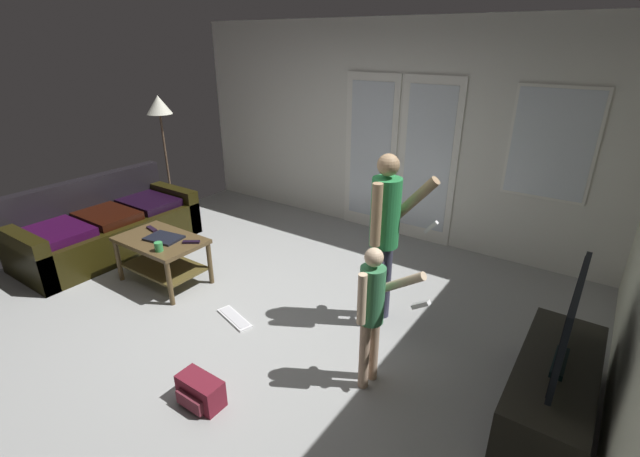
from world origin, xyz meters
TOP-DOWN VIEW (x-y plane):
  - ground_plane at (0.00, 0.00)m, footprint 5.85×5.37m
  - wall_back_with_doors at (0.08, 2.65)m, footprint 5.85×0.09m
  - leather_couch at (-2.38, 0.13)m, footprint 0.95×2.04m
  - coffee_table at (-1.15, 0.02)m, footprint 0.92×0.58m
  - tv_stand at (2.54, 0.39)m, footprint 0.49×1.33m
  - flat_screen_tv at (2.54, 0.39)m, footprint 0.08×0.96m
  - person_adult at (1.07, 0.69)m, footprint 0.53×0.43m
  - person_child at (1.38, -0.07)m, footprint 0.48×0.30m
  - floor_lamp at (-2.71, 1.35)m, footprint 0.34×0.34m
  - backpack at (0.49, -0.94)m, footprint 0.34×0.21m
  - loose_keyboard at (-0.05, -0.06)m, footprint 0.46×0.24m
  - laptop_closed at (-1.11, 0.04)m, footprint 0.39×0.31m
  - cup_near_edge at (-0.92, -0.16)m, footprint 0.08×0.08m
  - tv_remote_black at (-1.42, 0.12)m, footprint 0.18×0.08m
  - dvd_remote_slim at (-0.80, 0.14)m, footprint 0.17×0.14m

SIDE VIEW (x-z plane):
  - ground_plane at x=0.00m, z-range -0.02..0.00m
  - loose_keyboard at x=-0.05m, z-range 0.00..0.02m
  - backpack at x=0.49m, z-range 0.00..0.21m
  - tv_stand at x=2.54m, z-range 0.00..0.40m
  - leather_couch at x=-2.38m, z-range -0.13..0.71m
  - coffee_table at x=-1.15m, z-range 0.11..0.62m
  - tv_remote_black at x=-1.42m, z-range 0.50..0.53m
  - dvd_remote_slim at x=-0.80m, z-range 0.50..0.53m
  - laptop_closed at x=-1.11m, z-range 0.50..0.53m
  - cup_near_edge at x=-0.92m, z-range 0.50..0.60m
  - person_child at x=1.38m, z-range 0.11..1.24m
  - flat_screen_tv at x=2.54m, z-range 0.41..1.05m
  - person_adult at x=1.07m, z-range 0.15..1.72m
  - wall_back_with_doors at x=0.08m, z-range -0.04..2.64m
  - floor_lamp at x=-2.71m, z-range 0.63..2.34m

